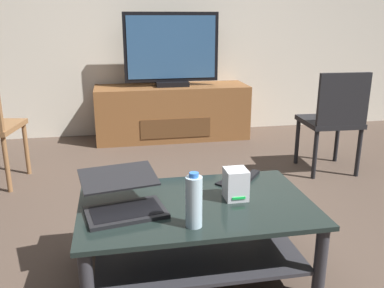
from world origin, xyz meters
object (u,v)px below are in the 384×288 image
coffee_table (196,225)px  tv_remote (251,176)px  media_cabinet (172,112)px  laptop (123,198)px  water_bottle_near (194,201)px  television (172,51)px  router_box (236,184)px  dining_chair (334,117)px  cell_phone (229,185)px

coffee_table → tv_remote: size_ratio=7.18×
media_cabinet → laptop: (-0.60, -2.54, 0.17)m
media_cabinet → tv_remote: bearing=-86.5°
coffee_table → water_bottle_near: 0.34m
media_cabinet → laptop: bearing=-103.3°
television → tv_remote: 2.31m
coffee_table → television: television is taller
media_cabinet → router_box: 2.53m
coffee_table → router_box: 0.29m
router_box → tv_remote: size_ratio=0.98×
media_cabinet → dining_chair: bearing=-48.6°
tv_remote → coffee_table: bearing=-104.8°
television → tv_remote: bearing=-86.5°
router_box → water_bottle_near: size_ratio=0.62×
tv_remote → laptop: bearing=-120.1°
laptop → water_bottle_near: (0.30, -0.23, 0.06)m
television → router_box: 2.54m
television → media_cabinet: bearing=90.0°
media_cabinet → cell_phone: (-0.02, -2.36, 0.12)m
water_bottle_near → cell_phone: water_bottle_near is taller
coffee_table → router_box: size_ratio=7.34×
television → coffee_table: bearing=-95.5°
television → cell_phone: (-0.02, -2.34, -0.54)m
media_cabinet → television: television is taller
coffee_table → laptop: bearing=-179.6°
laptop → router_box: (0.56, 0.02, 0.02)m
laptop → tv_remote: (0.74, 0.28, -0.05)m
media_cabinet → laptop: size_ratio=3.76×
media_cabinet → tv_remote: media_cabinet is taller
tv_remote → media_cabinet: bearing=132.7°
dining_chair → router_box: dining_chair is taller
television → dining_chair: (1.17, -1.30, -0.45)m
coffee_table → water_bottle_near: bearing=-103.8°
router_box → tv_remote: (0.17, 0.26, -0.07)m
media_cabinet → tv_remote: 2.27m
television → dining_chair: bearing=-48.1°
water_bottle_near → media_cabinet: bearing=83.9°
tv_remote → television: bearing=132.7°
water_bottle_near → cell_phone: (0.27, 0.40, -0.11)m
tv_remote → cell_phone: bearing=-108.4°
laptop → tv_remote: size_ratio=2.71×
laptop → water_bottle_near: size_ratio=1.72×
cell_phone → media_cabinet: bearing=50.4°
laptop → television: bearing=76.6°
media_cabinet → television: size_ratio=1.65×
coffee_table → laptop: (-0.36, -0.00, 0.18)m
media_cabinet → television: (0.00, -0.02, 0.65)m
coffee_table → television: size_ratio=1.16×
television → water_bottle_near: television is taller
coffee_table → water_bottle_near: (-0.06, -0.23, 0.24)m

